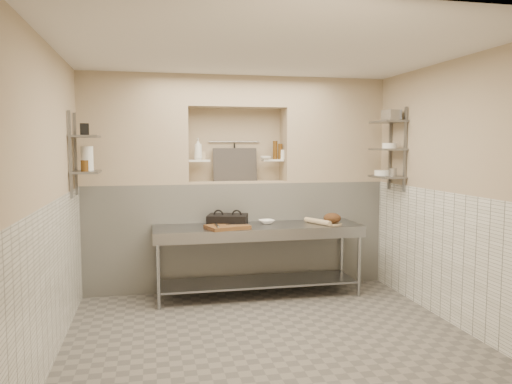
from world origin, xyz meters
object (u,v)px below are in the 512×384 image
object	(u,v)px
prep_table	(258,246)
rolling_pin	(318,221)
jug_left	(87,158)
bottle_soap	(198,149)
cutting_board	(227,227)
panini_press	(228,220)
mixing_bowl	(267,222)
bread_loaf	(332,218)
bowl_alcove	(266,158)

from	to	relation	value
prep_table	rolling_pin	size ratio (longest dim) A/B	5.91
jug_left	bottle_soap	bearing A→B (deg)	22.52
cutting_board	rolling_pin	distance (m)	1.19
panini_press	bottle_soap	world-z (taller)	bottle_soap
mixing_bowl	bottle_soap	xyz separation A→B (m)	(-0.83, 0.40, 0.93)
prep_table	jug_left	world-z (taller)	jug_left
prep_table	cutting_board	size ratio (longest dim) A/B	5.38
jug_left	cutting_board	bearing A→B (deg)	-4.83
rolling_pin	cutting_board	bearing A→B (deg)	-174.63
panini_press	rolling_pin	xyz separation A→B (m)	(1.14, -0.15, -0.03)
panini_press	bread_loaf	bearing A→B (deg)	6.76
prep_table	panini_press	xyz separation A→B (m)	(-0.37, 0.11, 0.32)
panini_press	jug_left	world-z (taller)	jug_left
cutting_board	bread_loaf	xyz separation A→B (m)	(1.35, 0.05, 0.06)
cutting_board	jug_left	distance (m)	1.81
rolling_pin	jug_left	xyz separation A→B (m)	(-2.79, 0.02, 0.82)
cutting_board	jug_left	world-z (taller)	jug_left
bottle_soap	cutting_board	bearing A→B (deg)	-67.97
bottle_soap	jug_left	xyz separation A→B (m)	(-1.33, -0.55, -0.10)
prep_table	bottle_soap	size ratio (longest dim) A/B	9.16
prep_table	bottle_soap	bearing A→B (deg)	142.08
prep_table	jug_left	xyz separation A→B (m)	(-2.02, -0.01, 1.11)
mixing_bowl	bread_loaf	bearing A→B (deg)	-16.58
bread_loaf	jug_left	world-z (taller)	jug_left
panini_press	mixing_bowl	bearing A→B (deg)	18.87
prep_table	bowl_alcove	xyz separation A→B (m)	(0.21, 0.51, 1.09)
panini_press	bowl_alcove	size ratio (longest dim) A/B	3.90
bread_loaf	bottle_soap	size ratio (longest dim) A/B	0.78
bottle_soap	bowl_alcove	xyz separation A→B (m)	(0.90, -0.02, -0.12)
panini_press	jug_left	xyz separation A→B (m)	(-1.65, -0.13, 0.78)
cutting_board	bottle_soap	distance (m)	1.19
bread_loaf	panini_press	bearing A→B (deg)	170.80
prep_table	rolling_pin	bearing A→B (deg)	-2.70
prep_table	jug_left	distance (m)	2.30
bowl_alcove	panini_press	bearing A→B (deg)	-145.52
panini_press	mixing_bowl	world-z (taller)	panini_press
panini_press	bottle_soap	size ratio (longest dim) A/B	2.00
prep_table	bowl_alcove	size ratio (longest dim) A/B	17.87
cutting_board	bowl_alcove	distance (m)	1.22
prep_table	mixing_bowl	distance (m)	0.34
rolling_pin	bowl_alcove	xyz separation A→B (m)	(-0.55, 0.55, 0.80)
prep_table	rolling_pin	distance (m)	0.82
panini_press	bowl_alcove	xyz separation A→B (m)	(0.58, 0.40, 0.77)
bowl_alcove	bread_loaf	bearing A→B (deg)	-40.05
panini_press	mixing_bowl	distance (m)	0.51
panini_press	bottle_soap	xyz separation A→B (m)	(-0.32, 0.42, 0.89)
mixing_bowl	rolling_pin	xyz separation A→B (m)	(0.63, -0.18, 0.01)
bottle_soap	jug_left	bearing A→B (deg)	-157.48
bottle_soap	jug_left	size ratio (longest dim) A/B	1.03
mixing_bowl	jug_left	distance (m)	2.32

